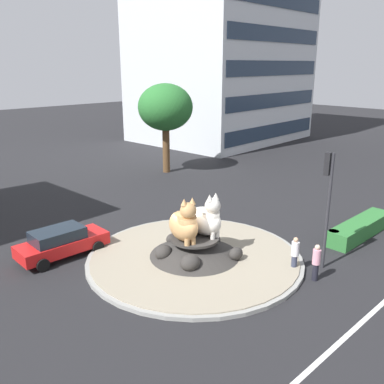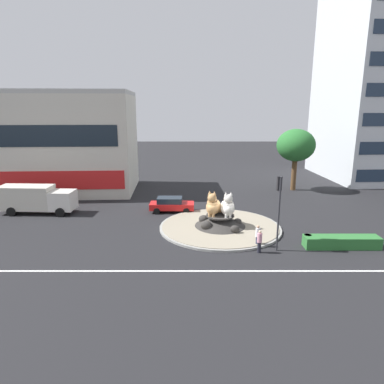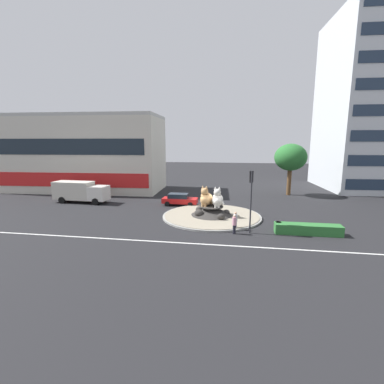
{
  "view_description": "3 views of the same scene",
  "coord_description": "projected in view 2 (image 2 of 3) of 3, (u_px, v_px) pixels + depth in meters",
  "views": [
    {
      "loc": [
        -13.34,
        -13.68,
        9.4
      ],
      "look_at": [
        0.28,
        0.48,
        3.38
      ],
      "focal_mm": 39.2,
      "sensor_mm": 36.0,
      "label": 1
    },
    {
      "loc": [
        -2.49,
        -28.84,
        10.42
      ],
      "look_at": [
        -2.48,
        0.53,
        3.18
      ],
      "focal_mm": 32.13,
      "sensor_mm": 36.0,
      "label": 2
    },
    {
      "loc": [
        2.44,
        -29.03,
        8.1
      ],
      "look_at": [
        -2.31,
        0.8,
        2.56
      ],
      "focal_mm": 25.66,
      "sensor_mm": 36.0,
      "label": 3
    }
  ],
  "objects": [
    {
      "name": "pedestrian_white_shirt",
      "position": [
        258.0,
        235.0,
        26.28
      ],
      "size": [
        0.36,
        0.36,
        1.71
      ],
      "rotation": [
        0.0,
        0.0,
        3.61
      ],
      "color": "#33384C",
      "rests_on": "ground"
    },
    {
      "name": "sedan_on_far_lane",
      "position": [
        171.0,
        204.0,
        35.08
      ],
      "size": [
        4.51,
        1.97,
        1.53
      ],
      "rotation": [
        0.0,
        0.0,
        -0.01
      ],
      "color": "red",
      "rests_on": "ground"
    },
    {
      "name": "pedestrian_pink_shirt",
      "position": [
        259.0,
        241.0,
        25.15
      ],
      "size": [
        0.36,
        0.36,
        1.74
      ],
      "rotation": [
        0.0,
        0.0,
        0.05
      ],
      "color": "black",
      "rests_on": "ground"
    },
    {
      "name": "shophouse_block",
      "position": [
        27.0,
        142.0,
        42.76
      ],
      "size": [
        26.69,
        11.78,
        12.39
      ],
      "rotation": [
        0.0,
        0.0,
        0.05
      ],
      "color": "beige",
      "rests_on": "ground"
    },
    {
      "name": "litter_bin",
      "position": [
        307.0,
        240.0,
        26.5
      ],
      "size": [
        0.56,
        0.56,
        0.9
      ],
      "color": "#2D4233",
      "rests_on": "ground"
    },
    {
      "name": "clipped_hedge_strip",
      "position": [
        341.0,
        242.0,
        26.17
      ],
      "size": [
        5.69,
        1.2,
        0.9
      ],
      "primitive_type": "cube",
      "color": "#2D7033",
      "rests_on": "ground"
    },
    {
      "name": "cat_statue_calico",
      "position": [
        213.0,
        206.0,
        30.05
      ],
      "size": [
        1.86,
        2.23,
        2.26
      ],
      "rotation": [
        0.0,
        0.0,
        -1.87
      ],
      "color": "tan",
      "rests_on": "roundabout_island"
    },
    {
      "name": "lane_centreline",
      "position": [
        230.0,
        271.0,
        22.49
      ],
      "size": [
        112.0,
        0.2,
        0.01
      ],
      "primitive_type": "cube",
      "color": "silver",
      "rests_on": "ground"
    },
    {
      "name": "ground_plane",
      "position": [
        220.0,
        228.0,
        30.5
      ],
      "size": [
        160.0,
        160.0,
        0.0
      ],
      "primitive_type": "plane",
      "color": "black"
    },
    {
      "name": "roundabout_island",
      "position": [
        220.0,
        224.0,
        30.4
      ],
      "size": [
        10.73,
        10.73,
        1.23
      ],
      "color": "gray",
      "rests_on": "ground"
    },
    {
      "name": "broadleaf_tree_behind_island",
      "position": [
        296.0,
        146.0,
        43.28
      ],
      "size": [
        4.79,
        4.79,
        7.84
      ],
      "color": "brown",
      "rests_on": "ground"
    },
    {
      "name": "traffic_light_mast",
      "position": [
        279.0,
        200.0,
        24.93
      ],
      "size": [
        0.36,
        0.46,
        5.62
      ],
      "rotation": [
        0.0,
        0.0,
        1.74
      ],
      "color": "#2D2D33",
      "rests_on": "ground"
    },
    {
      "name": "delivery_box_truck",
      "position": [
        36.0,
        198.0,
        34.45
      ],
      "size": [
        7.52,
        2.75,
        2.83
      ],
      "rotation": [
        0.0,
        0.0,
        -0.05
      ],
      "color": "silver",
      "rests_on": "ground"
    },
    {
      "name": "cat_statue_white",
      "position": [
        228.0,
        207.0,
        29.82
      ],
      "size": [
        1.35,
        2.18,
        2.24
      ],
      "rotation": [
        0.0,
        0.0,
        -1.57
      ],
      "color": "silver",
      "rests_on": "roundabout_island"
    }
  ]
}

